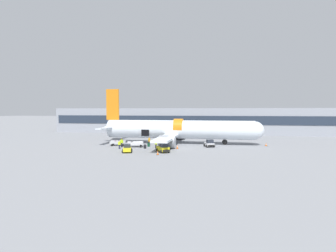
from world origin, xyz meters
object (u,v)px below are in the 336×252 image
(baggage_tug_mid, at_px, (209,144))
(suitcase_on_tarmac_upright, at_px, (145,147))
(baggage_cart_loading, at_px, (135,144))
(suitcase_on_tarmac_spare, at_px, (149,145))
(ground_crew_helper, at_px, (149,141))
(airplane, at_px, (177,130))
(baggage_cart_queued, at_px, (119,143))
(baggage_tug_lead, at_px, (127,149))
(ground_crew_supervisor, at_px, (119,144))
(ground_crew_loader_a, at_px, (159,142))
(ground_crew_loader_b, at_px, (122,143))
(ground_crew_driver, at_px, (156,144))
(baggage_tug_rear, at_px, (163,148))

(baggage_tug_mid, bearing_deg, suitcase_on_tarmac_upright, -159.39)
(baggage_cart_loading, xyz_separation_m, suitcase_on_tarmac_spare, (2.43, 0.96, -0.17))
(ground_crew_helper, bearing_deg, airplane, 39.79)
(baggage_cart_queued, xyz_separation_m, suitcase_on_tarmac_spare, (6.54, -0.56, -0.13))
(baggage_cart_queued, bearing_deg, baggage_tug_lead, -59.37)
(baggage_tug_mid, distance_m, baggage_cart_loading, 14.64)
(baggage_cart_loading, relative_size, ground_crew_supervisor, 2.65)
(ground_crew_helper, xyz_separation_m, suitcase_on_tarmac_upright, (0.32, -4.38, -0.58))
(ground_crew_supervisor, bearing_deg, suitcase_on_tarmac_upright, 12.92)
(baggage_tug_lead, xyz_separation_m, ground_crew_loader_a, (3.86, 8.27, 0.33))
(ground_crew_loader_b, xyz_separation_m, ground_crew_driver, (7.04, -0.44, -0.05))
(baggage_tug_rear, xyz_separation_m, suitcase_on_tarmac_upright, (-4.25, 3.56, -0.39))
(baggage_cart_loading, bearing_deg, baggage_cart_queued, 159.66)
(baggage_tug_mid, relative_size, ground_crew_helper, 1.54)
(baggage_tug_rear, xyz_separation_m, ground_crew_supervisor, (-8.95, 2.48, 0.09))
(baggage_tug_lead, distance_m, suitcase_on_tarmac_spare, 7.51)
(airplane, height_order, baggage_cart_loading, airplane)
(ground_crew_loader_b, height_order, suitcase_on_tarmac_upright, ground_crew_loader_b)
(baggage_tug_rear, distance_m, baggage_cart_loading, 8.51)
(baggage_tug_lead, xyz_separation_m, suitcase_on_tarmac_spare, (1.92, 7.25, -0.23))
(baggage_cart_loading, bearing_deg, ground_crew_loader_a, 24.27)
(baggage_cart_queued, bearing_deg, ground_crew_driver, -17.03)
(baggage_tug_mid, height_order, ground_crew_loader_b, ground_crew_loader_b)
(ground_crew_helper, bearing_deg, baggage_cart_queued, -169.53)
(airplane, xyz_separation_m, baggage_tug_lead, (-6.63, -13.16, -2.39))
(ground_crew_loader_a, xyz_separation_m, ground_crew_driver, (0.05, -3.07, -0.07))
(ground_crew_loader_b, xyz_separation_m, suitcase_on_tarmac_spare, (5.04, 1.62, -0.54))
(baggage_tug_rear, bearing_deg, baggage_tug_mid, 46.31)
(ground_crew_helper, distance_m, suitcase_on_tarmac_upright, 4.43)
(baggage_tug_rear, xyz_separation_m, ground_crew_helper, (-4.57, 7.94, 0.18))
(airplane, xyz_separation_m, suitcase_on_tarmac_spare, (-4.72, -5.91, -2.62))
(ground_crew_driver, xyz_separation_m, ground_crew_helper, (-2.32, 3.76, 0.05))
(ground_crew_helper, relative_size, suitcase_on_tarmac_spare, 2.04)
(baggage_tug_rear, bearing_deg, ground_crew_loader_b, 153.63)
(ground_crew_supervisor, distance_m, suitcase_on_tarmac_upright, 4.84)
(ground_crew_loader_a, bearing_deg, suitcase_on_tarmac_spare, -152.50)
(ground_crew_driver, relative_size, suitcase_on_tarmac_spare, 1.92)
(baggage_cart_loading, relative_size, baggage_cart_queued, 0.99)
(ground_crew_loader_a, relative_size, suitcase_on_tarmac_spare, 2.08)
(ground_crew_loader_b, relative_size, suitcase_on_tarmac_upright, 2.21)
(baggage_tug_mid, bearing_deg, airplane, 150.49)
(ground_crew_loader_b, distance_m, ground_crew_supervisor, 2.16)
(baggage_tug_mid, xyz_separation_m, baggage_cart_loading, (-14.37, -2.79, -0.07))
(baggage_cart_queued, distance_m, ground_crew_helper, 6.34)
(airplane, distance_m, baggage_tug_rear, 12.35)
(ground_crew_loader_a, xyz_separation_m, ground_crew_helper, (-2.27, 0.70, -0.02))
(baggage_cart_queued, relative_size, ground_crew_loader_b, 2.41)
(airplane, xyz_separation_m, ground_crew_driver, (-2.72, -7.96, -2.13))
(ground_crew_loader_b, bearing_deg, suitcase_on_tarmac_spare, 17.78)
(suitcase_on_tarmac_upright, bearing_deg, baggage_tug_rear, -39.92)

